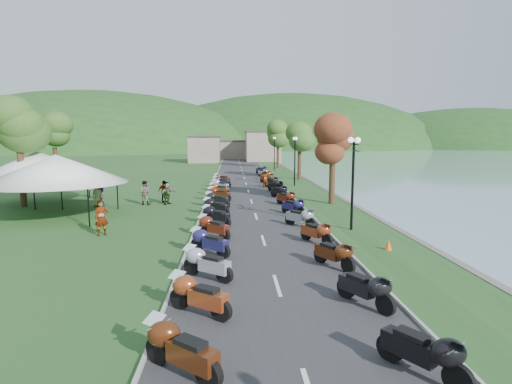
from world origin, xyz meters
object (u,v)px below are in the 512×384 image
object	(u,v)px
pedestrian_a	(102,235)
pedestrian_b	(145,205)
pedestrian_c	(100,200)
vendor_tent_main	(58,186)

from	to	relation	value
pedestrian_a	pedestrian_b	size ratio (longest dim) A/B	1.02
pedestrian_b	pedestrian_a	bearing A→B (deg)	94.86
pedestrian_a	pedestrian_c	xyz separation A→B (m)	(-3.97, 11.93, 0.00)
pedestrian_a	pedestrian_c	size ratio (longest dim) A/B	0.99
vendor_tent_main	pedestrian_a	distance (m)	6.76
vendor_tent_main	pedestrian_c	xyz separation A→B (m)	(0.23, 7.03, -2.00)
vendor_tent_main	pedestrian_a	bearing A→B (deg)	-49.41
vendor_tent_main	pedestrian_c	bearing A→B (deg)	88.09
pedestrian_c	pedestrian_a	bearing A→B (deg)	-30.28
vendor_tent_main	pedestrian_b	xyz separation A→B (m)	(4.36, 4.59, -2.00)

